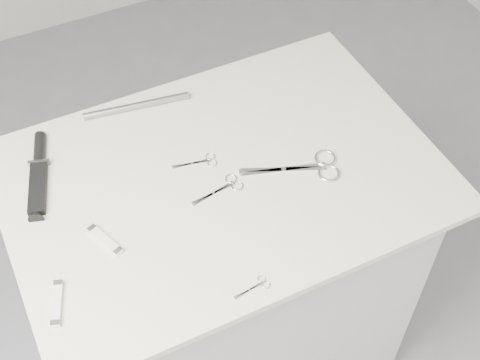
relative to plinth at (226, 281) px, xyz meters
name	(u,v)px	position (x,y,z in m)	size (l,w,h in m)	color
ground	(228,352)	(0.00, 0.00, -0.46)	(4.00, 4.00, 0.01)	gray
plinth	(226,281)	(0.00, 0.00, 0.00)	(0.90, 0.60, 0.90)	beige
display_board	(222,177)	(0.00, 0.00, 0.46)	(1.00, 0.70, 0.02)	beige
large_shears	(312,167)	(0.20, -0.07, 0.47)	(0.23, 0.14, 0.01)	silver
embroidery_scissors_a	(225,187)	(-0.01, -0.04, 0.47)	(0.13, 0.06, 0.00)	silver
embroidery_scissors_b	(202,162)	(-0.03, 0.06, 0.47)	(0.11, 0.05, 0.00)	silver
tiny_scissors	(256,286)	(-0.07, -0.30, 0.47)	(0.08, 0.03, 0.00)	silver
sheathed_knife	(39,170)	(-0.38, 0.19, 0.48)	(0.11, 0.24, 0.03)	black
pocket_knife_a	(57,303)	(-0.44, -0.16, 0.48)	(0.05, 0.10, 0.01)	white
pocket_knife_b	(105,240)	(-0.31, -0.06, 0.48)	(0.06, 0.10, 0.01)	white
metal_rail	(137,106)	(-0.10, 0.30, 0.48)	(0.02, 0.02, 0.27)	gray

